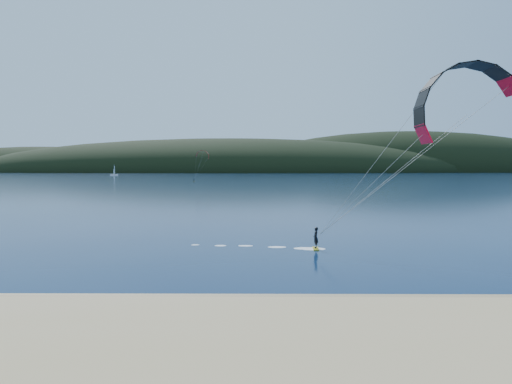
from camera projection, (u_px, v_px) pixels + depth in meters
ground at (200, 339)px, 16.81m from camera, size 1800.00×1800.00×0.00m
wet_sand at (212, 302)px, 21.30m from camera, size 220.00×2.50×0.10m
headland at (258, 172)px, 761.05m from camera, size 1200.00×310.00×140.00m
kitesurfer_near at (457, 121)px, 30.25m from camera, size 23.91×7.99×14.48m
kitesurfer_far at (202, 157)px, 214.82m from camera, size 8.52×4.62×13.99m
sailboat at (114, 175)px, 410.53m from camera, size 7.17×4.59×10.16m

